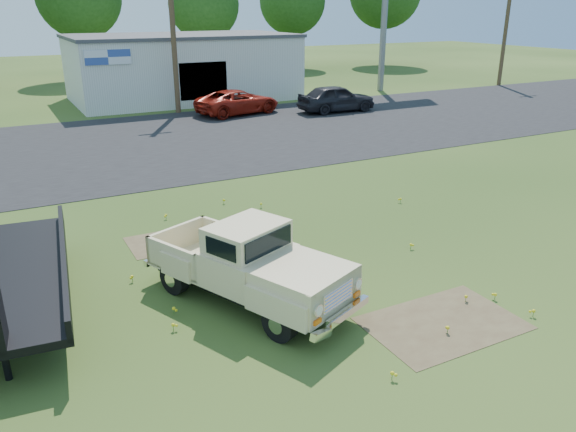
% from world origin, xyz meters
% --- Properties ---
extents(ground, '(140.00, 140.00, 0.00)m').
position_xyz_m(ground, '(0.00, 0.00, 0.00)').
color(ground, '#253E14').
rests_on(ground, ground).
extents(asphalt_lot, '(90.00, 14.00, 0.02)m').
position_xyz_m(asphalt_lot, '(0.00, 15.00, 0.00)').
color(asphalt_lot, black).
rests_on(asphalt_lot, ground).
extents(dirt_patch_a, '(3.00, 2.00, 0.01)m').
position_xyz_m(dirt_patch_a, '(1.50, -3.00, 0.00)').
color(dirt_patch_a, brown).
rests_on(dirt_patch_a, ground).
extents(dirt_patch_b, '(2.20, 1.60, 0.01)m').
position_xyz_m(dirt_patch_b, '(-2.00, 3.50, 0.00)').
color(dirt_patch_b, brown).
rests_on(dirt_patch_b, ground).
extents(commercial_building, '(14.20, 8.20, 4.15)m').
position_xyz_m(commercial_building, '(6.00, 26.99, 2.10)').
color(commercial_building, beige).
rests_on(commercial_building, ground).
extents(utility_pole_mid, '(1.60, 0.30, 9.00)m').
position_xyz_m(utility_pole_mid, '(4.00, 22.00, 4.60)').
color(utility_pole_mid, '#44351F').
rests_on(utility_pole_mid, ground).
extents(utility_pole_east, '(1.60, 0.30, 9.00)m').
position_xyz_m(utility_pole_east, '(30.00, 22.00, 4.60)').
color(utility_pole_east, '#44351F').
rests_on(utility_pole_east, ground).
extents(treeline_e, '(6.08, 6.08, 9.04)m').
position_xyz_m(treeline_e, '(12.00, 39.00, 5.98)').
color(treeline_e, '#3A2A1A').
rests_on(treeline_e, ground).
extents(treeline_f, '(6.40, 6.40, 9.52)m').
position_xyz_m(treeline_f, '(22.00, 41.50, 6.30)').
color(treeline_f, '#3A2A1A').
rests_on(treeline_f, ground).
extents(vintage_pickup_truck, '(3.62, 5.15, 1.74)m').
position_xyz_m(vintage_pickup_truck, '(-1.50, -0.39, 0.87)').
color(vintage_pickup_truck, '#C4B383').
rests_on(vintage_pickup_truck, ground).
extents(flatbed_trailer, '(2.84, 6.75, 1.79)m').
position_xyz_m(flatbed_trailer, '(-5.86, 1.51, 0.90)').
color(flatbed_trailer, black).
rests_on(flatbed_trailer, ground).
extents(red_pickup, '(5.30, 3.25, 1.37)m').
position_xyz_m(red_pickup, '(6.91, 19.93, 0.69)').
color(red_pickup, maroon).
rests_on(red_pickup, ground).
extents(dark_sedan, '(4.64, 2.01, 1.56)m').
position_xyz_m(dark_sedan, '(12.30, 17.95, 0.78)').
color(dark_sedan, black).
rests_on(dark_sedan, ground).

